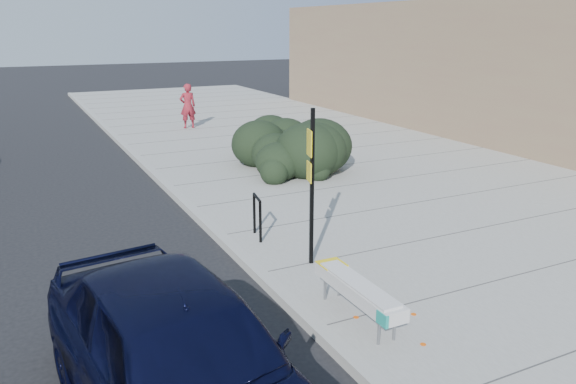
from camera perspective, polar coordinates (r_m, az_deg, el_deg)
name	(u,v)px	position (r m, az deg, el deg)	size (l,w,h in m)	color
ground	(262,281)	(9.72, -2.65, -9.01)	(120.00, 120.00, 0.00)	black
sidewalk_near	(369,174)	(16.43, 8.23, 1.85)	(11.20, 50.00, 0.15)	gray
curb_near	(180,199)	(14.12, -10.89, -0.68)	(0.22, 50.00, 0.17)	#9E9E99
bench	(358,290)	(8.12, 7.10, -9.84)	(0.40, 1.88, 0.57)	gray
bike_rack	(257,213)	(11.03, -3.15, -2.12)	(0.15, 0.58, 0.86)	black
sign_post	(311,178)	(9.52, 2.36, 1.38)	(0.14, 0.31, 2.75)	black
hedge	(278,137)	(16.95, -1.04, 5.63)	(2.23, 4.47, 1.67)	black
sedan_navy	(180,358)	(6.22, -10.93, -16.26)	(2.00, 4.97, 1.69)	black
pedestrian	(188,106)	(23.52, -10.15, 8.60)	(0.66, 0.43, 1.81)	maroon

